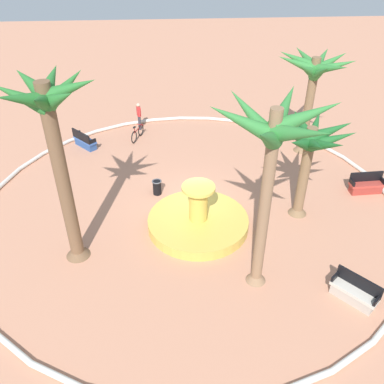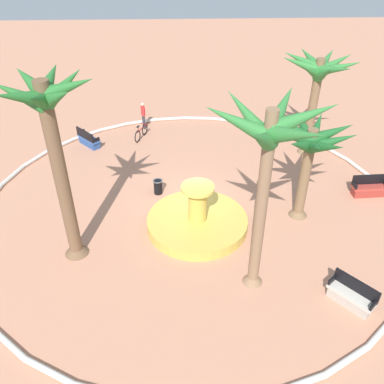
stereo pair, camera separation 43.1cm
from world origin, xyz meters
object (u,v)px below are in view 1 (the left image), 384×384
at_px(palm_tree_by_curb, 310,144).
at_px(trash_bin, 157,187).
at_px(palm_tree_mid_plaza, 53,131).
at_px(bicycle_red_frame, 137,133).
at_px(bench_north, 366,186).
at_px(fountain, 198,221).
at_px(palm_tree_near_fountain, 272,149).
at_px(bench_west, 354,293).
at_px(palm_tree_far_side, 314,76).
at_px(person_cyclist_helmet, 139,115).
at_px(bench_east, 85,142).

height_order(palm_tree_by_curb, trash_bin, palm_tree_by_curb).
height_order(palm_tree_mid_plaza, bicycle_red_frame, palm_tree_mid_plaza).
xyz_separation_m(bench_north, bicycle_red_frame, (11.06, -6.34, 0.04)).
xyz_separation_m(bench_north, trash_bin, (9.91, -0.55, 0.04)).
bearing_deg(fountain, palm_tree_near_fountain, 120.13).
xyz_separation_m(bench_west, bicycle_red_frame, (7.86, -12.73, 0.04)).
xyz_separation_m(palm_tree_by_curb, bench_north, (-3.69, -1.41, -3.10)).
xyz_separation_m(palm_tree_far_side, bicycle_red_frame, (9.25, -2.06, -3.90)).
bearing_deg(palm_tree_far_side, bicycle_red_frame, -12.55).
relative_size(palm_tree_near_fountain, bench_west, 4.50).
relative_size(palm_tree_far_side, person_cyclist_helmet, 3.28).
xyz_separation_m(palm_tree_mid_plaza, bicycle_red_frame, (-1.90, -9.80, -4.94)).
bearing_deg(bench_west, fountain, -41.17).
xyz_separation_m(fountain, bench_east, (5.83, -7.60, 0.05)).
distance_m(palm_tree_near_fountain, bicycle_red_frame, 13.45).
bearing_deg(fountain, person_cyclist_helmet, -73.99).
relative_size(bench_north, bicycle_red_frame, 1.00).
bearing_deg(trash_bin, person_cyclist_helmet, -81.46).
xyz_separation_m(palm_tree_near_fountain, palm_tree_far_side, (-4.52, -9.50, -1.10)).
distance_m(palm_tree_far_side, person_cyclist_helmet, 10.35).
xyz_separation_m(palm_tree_mid_plaza, trash_bin, (-3.06, -4.01, -4.94)).
relative_size(fountain, trash_bin, 5.83).
distance_m(bicycle_red_frame, person_cyclist_helmet, 1.50).
relative_size(bench_west, bicycle_red_frame, 0.95).
xyz_separation_m(palm_tree_near_fountain, palm_tree_by_curb, (-2.65, -3.80, -1.93)).
bearing_deg(palm_tree_near_fountain, bench_east, -54.54).
relative_size(palm_tree_near_fountain, bench_north, 4.27).
relative_size(bench_west, person_cyclist_helmet, 0.92).
xyz_separation_m(fountain, palm_tree_mid_plaza, (4.79, 1.42, 5.03)).
distance_m(palm_tree_far_side, bench_north, 6.09).
height_order(palm_tree_near_fountain, person_cyclist_helmet, palm_tree_near_fountain).
bearing_deg(palm_tree_mid_plaza, person_cyclist_helmet, -100.03).
distance_m(fountain, bench_west, 6.61).
height_order(fountain, bench_east, fountain).
xyz_separation_m(bicycle_red_frame, person_cyclist_helmet, (-0.08, -1.40, 0.55)).
xyz_separation_m(palm_tree_by_curb, bicycle_red_frame, (7.37, -7.75, -3.06)).
bearing_deg(palm_tree_far_side, person_cyclist_helmet, -20.64).
distance_m(fountain, bench_north, 8.43).
bearing_deg(palm_tree_near_fountain, bench_north, -140.53).
height_order(palm_tree_far_side, bench_north, palm_tree_far_side).
relative_size(trash_bin, person_cyclist_helmet, 0.44).
xyz_separation_m(trash_bin, person_cyclist_helmet, (1.08, -7.19, 0.55)).
bearing_deg(palm_tree_near_fountain, palm_tree_by_curb, -124.85).
bearing_deg(bench_west, palm_tree_by_curb, -84.46).
bearing_deg(trash_bin, palm_tree_mid_plaza, 52.66).
bearing_deg(bench_east, palm_tree_far_side, 174.04).
height_order(palm_tree_by_curb, bench_north, palm_tree_by_curb).
bearing_deg(palm_tree_far_side, bench_west, 82.58).
relative_size(fountain, bicycle_red_frame, 2.61).
relative_size(palm_tree_near_fountain, bicycle_red_frame, 4.26).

